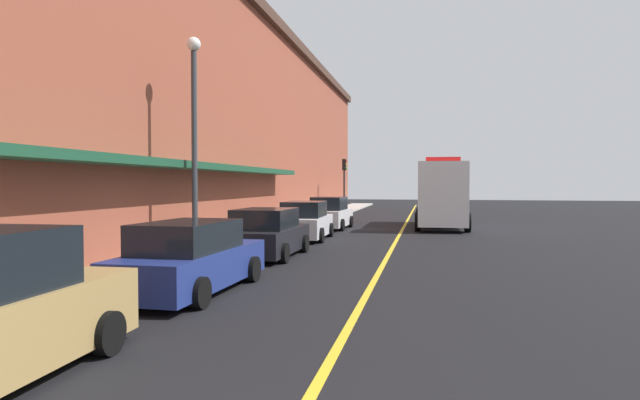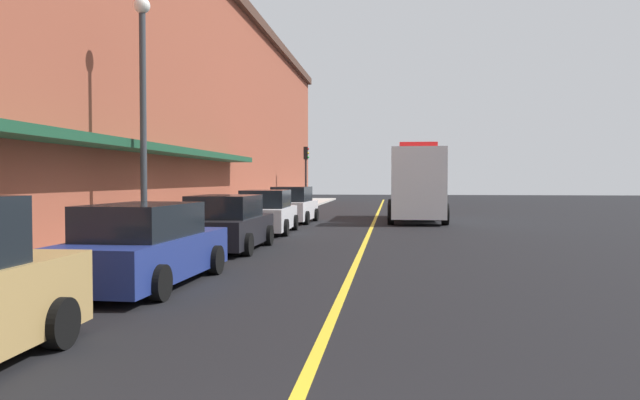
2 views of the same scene
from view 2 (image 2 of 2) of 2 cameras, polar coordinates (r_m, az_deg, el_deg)
ground_plane at (r=28.18m, az=5.02°, el=-2.33°), size 112.00×112.00×0.00m
sidewalk_left at (r=29.04m, az=-7.31°, el=-2.06°), size 2.40×70.00×0.15m
lane_center_stripe at (r=28.18m, az=5.02°, el=-2.32°), size 0.16×70.00×0.01m
brick_building_left at (r=30.01m, az=-17.69°, el=9.39°), size 9.22×64.00×12.04m
parked_car_1 at (r=12.38m, az=-16.11°, el=-4.29°), size 2.11×4.89×1.62m
parked_car_2 at (r=18.07m, az=-8.83°, el=-2.28°), size 2.16×4.43×1.63m
parked_car_3 at (r=23.65m, az=-5.06°, el=-1.22°), size 2.16×4.42×1.69m
parked_car_4 at (r=29.24m, az=-2.60°, el=-0.56°), size 2.15×4.19×1.75m
box_truck at (r=31.05m, az=9.03°, el=1.40°), size 2.80×8.16×3.82m
parking_meter_1 at (r=14.25m, az=-19.17°, el=-2.32°), size 0.14×0.18×1.33m
parking_meter_2 at (r=21.04m, az=-10.41°, el=-0.90°), size 0.14×0.18×1.33m
street_lamp_left at (r=17.55m, az=-16.40°, el=9.42°), size 0.44×0.44×6.94m
traffic_light_near at (r=43.40m, az=-1.34°, el=3.34°), size 0.38×0.36×4.30m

